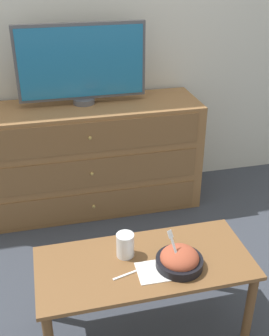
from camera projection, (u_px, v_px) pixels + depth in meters
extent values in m
plane|color=#383D47|center=(95.00, 185.00, 3.49)|extent=(12.00, 12.00, 0.00)
cube|color=silver|center=(86.00, 21.00, 2.90)|extent=(12.00, 0.05, 2.60)
cube|color=olive|center=(87.00, 158.00, 3.05)|extent=(1.61, 0.48, 0.79)
cube|color=brown|center=(94.00, 206.00, 2.97)|extent=(1.48, 0.01, 0.21)
sphere|color=tan|center=(94.00, 206.00, 2.96)|extent=(0.02, 0.02, 0.02)
cube|color=brown|center=(92.00, 173.00, 2.85)|extent=(1.48, 0.01, 0.21)
sphere|color=tan|center=(92.00, 174.00, 2.84)|extent=(0.02, 0.02, 0.02)
cube|color=brown|center=(90.00, 138.00, 2.72)|extent=(1.48, 0.01, 0.21)
sphere|color=tan|center=(90.00, 138.00, 2.72)|extent=(0.02, 0.02, 0.02)
cylinder|color=#515156|center=(84.00, 101.00, 2.90)|extent=(0.15, 0.15, 0.04)
cube|color=#515156|center=(81.00, 62.00, 2.78)|extent=(0.86, 0.04, 0.50)
cube|color=#1E6B9E|center=(82.00, 63.00, 2.76)|extent=(0.82, 0.01, 0.46)
cube|color=brown|center=(145.00, 263.00, 1.98)|extent=(1.02, 0.46, 0.02)
cylinder|color=brown|center=(249.00, 310.00, 2.02)|extent=(0.04, 0.04, 0.43)
cylinder|color=brown|center=(46.00, 287.00, 2.15)|extent=(0.04, 0.04, 0.43)
cylinder|color=brown|center=(217.00, 258.00, 2.35)|extent=(0.04, 0.04, 0.43)
cylinder|color=black|center=(179.00, 262.00, 1.94)|extent=(0.22, 0.22, 0.04)
ellipsoid|color=#AD4C33|center=(180.00, 258.00, 1.93)|extent=(0.18, 0.18, 0.10)
cube|color=white|center=(176.00, 252.00, 1.89)|extent=(0.05, 0.08, 0.15)
cube|color=white|center=(170.00, 234.00, 1.88)|extent=(0.03, 0.03, 0.03)
cylinder|color=#9E6638|center=(125.00, 249.00, 2.00)|extent=(0.08, 0.08, 0.07)
cylinder|color=white|center=(125.00, 245.00, 1.99)|extent=(0.09, 0.09, 0.12)
cube|color=white|center=(154.00, 271.00, 1.91)|extent=(0.15, 0.15, 0.00)
cube|color=white|center=(132.00, 272.00, 1.91)|extent=(0.19, 0.06, 0.01)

